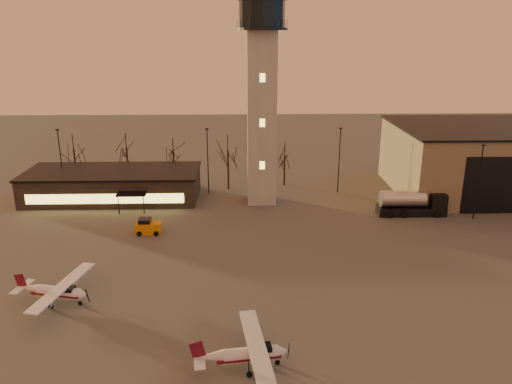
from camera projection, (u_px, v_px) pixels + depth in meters
ground at (274, 310)px, 44.93m from camera, size 220.00×220.00×0.00m
control_tower at (262, 89)px, 68.41m from camera, size 6.80×6.80×32.60m
hangar at (494, 159)px, 76.59m from camera, size 30.60×20.60×10.30m
terminal at (113, 184)px, 74.09m from camera, size 25.40×12.20×4.30m
light_poles at (265, 164)px, 72.75m from camera, size 58.50×12.25×10.14m
tree_row at (174, 148)px, 79.96m from camera, size 37.20×9.20×8.80m
cessna_front at (252, 357)px, 36.99m from camera, size 7.79×9.81×2.69m
cessna_rear at (60, 294)px, 45.73m from camera, size 7.68×9.63×2.65m
fuel_truck at (411, 205)px, 67.82m from camera, size 9.13×3.07×3.38m
service_cart at (148, 228)px, 61.61m from camera, size 3.10×2.01×1.95m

